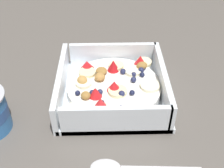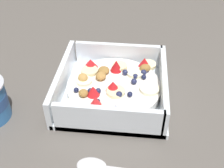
# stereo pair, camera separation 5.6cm
# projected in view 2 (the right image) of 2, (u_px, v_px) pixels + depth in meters

# --- Properties ---
(ground_plane) EXTENTS (2.40, 2.40, 0.00)m
(ground_plane) POSITION_uv_depth(u_px,v_px,m) (113.00, 102.00, 0.56)
(ground_plane) COLOR #56514C
(fruit_bowl) EXTENTS (0.21, 0.21, 0.06)m
(fruit_bowl) POSITION_uv_depth(u_px,v_px,m) (112.00, 87.00, 0.57)
(fruit_bowl) COLOR white
(fruit_bowl) RESTS_ON ground
(spoon) EXTENTS (0.03, 0.17, 0.01)m
(spoon) POSITION_uv_depth(u_px,v_px,m) (108.00, 166.00, 0.44)
(spoon) COLOR silver
(spoon) RESTS_ON ground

